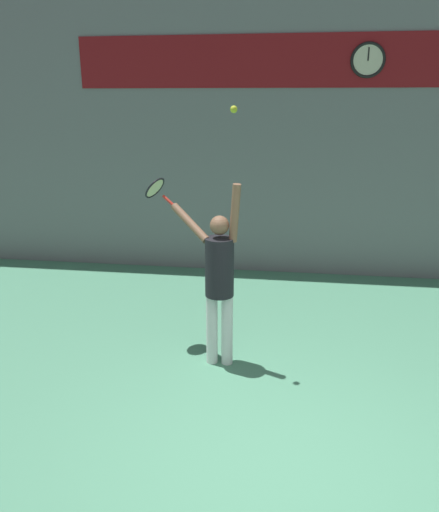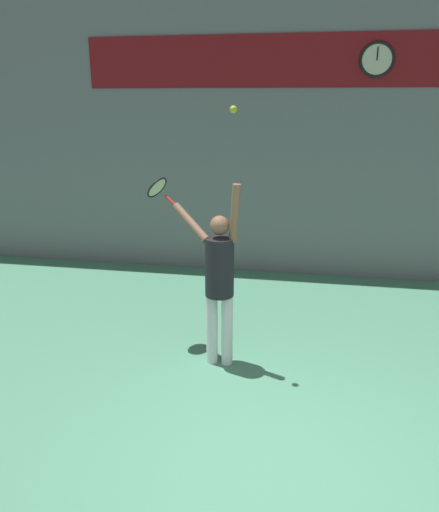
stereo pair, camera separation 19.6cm
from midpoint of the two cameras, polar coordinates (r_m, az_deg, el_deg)
ground_plane at (r=4.45m, az=7.29°, el=-24.08°), size 18.00×18.00×0.00m
back_wall at (r=8.49m, az=10.02°, el=14.31°), size 18.00×0.10×5.00m
sponsor_banner at (r=8.44m, az=10.40°, el=21.12°), size 7.09×0.02×0.80m
scoreboard_clock at (r=8.48m, az=18.23°, el=20.55°), size 0.53×0.05×0.53m
tennis_player at (r=5.52m, az=0.94°, el=-2.26°), size 0.87×0.56×2.11m
tennis_racket at (r=5.87m, az=-6.09°, el=7.66°), size 0.40×0.35×0.33m
tennis_ball at (r=5.09m, az=2.75°, el=16.40°), size 0.07×0.07×0.07m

